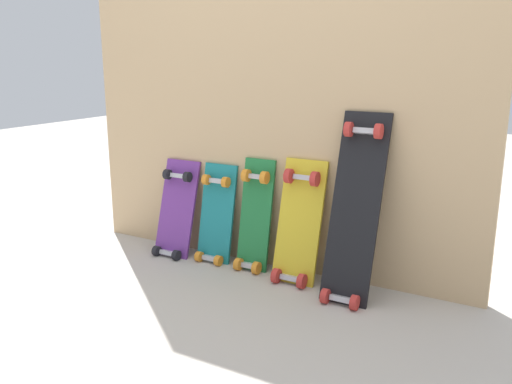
% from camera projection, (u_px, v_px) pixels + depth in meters
% --- Properties ---
extents(ground_plane, '(12.00, 12.00, 0.00)m').
position_uv_depth(ground_plane, '(263.00, 267.00, 2.88)').
color(ground_plane, '#B2AAA0').
extents(plywood_wall_panel, '(2.18, 0.04, 1.66)m').
position_uv_depth(plywood_wall_panel, '(270.00, 106.00, 2.73)').
color(plywood_wall_panel, tan).
rests_on(plywood_wall_panel, ground).
extents(skateboard_purple, '(0.22, 0.22, 0.59)m').
position_uv_depth(skateboard_purple, '(176.00, 215.00, 3.03)').
color(skateboard_purple, '#6B338C').
rests_on(skateboard_purple, ground).
extents(skateboard_teal, '(0.20, 0.18, 0.59)m').
position_uv_depth(skateboard_teal, '(216.00, 220.00, 2.93)').
color(skateboard_teal, '#197A7F').
rests_on(skateboard_teal, ground).
extents(skateboard_green, '(0.17, 0.18, 0.63)m').
position_uv_depth(skateboard_green, '(254.00, 221.00, 2.81)').
color(skateboard_green, '#1E7238').
rests_on(skateboard_green, ground).
extents(skateboard_yellow, '(0.22, 0.23, 0.65)m').
position_uv_depth(skateboard_yellow, '(298.00, 228.00, 2.66)').
color(skateboard_yellow, gold).
rests_on(skateboard_yellow, ground).
extents(skateboard_black, '(0.22, 0.32, 0.90)m').
position_uv_depth(skateboard_black, '(354.00, 215.00, 2.45)').
color(skateboard_black, black).
rests_on(skateboard_black, ground).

